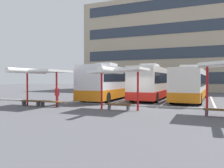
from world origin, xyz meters
TOP-DOWN VIEW (x-y plane):
  - ground_plane at (0.00, 0.00)m, footprint 160.00×160.00m
  - terminal_building at (0.03, 30.78)m, footprint 34.81×14.89m
  - coach_bus_0 at (-4.01, 5.74)m, footprint 3.02×12.10m
  - coach_bus_1 at (0.17, 7.12)m, footprint 2.69×10.79m
  - coach_bus_2 at (4.04, 7.27)m, footprint 3.10×12.01m
  - lane_stripe_0 at (-6.08, 6.70)m, footprint 0.16×14.00m
  - lane_stripe_1 at (-2.03, 6.70)m, footprint 0.16×14.00m
  - lane_stripe_2 at (2.03, 6.70)m, footprint 0.16×14.00m
  - lane_stripe_3 at (6.08, 6.70)m, footprint 0.16×14.00m
  - waiting_shelter_0 at (-6.68, -2.83)m, footprint 3.88×4.99m
  - bench_0 at (-7.58, -2.74)m, footprint 1.75×0.43m
  - bench_1 at (-5.78, -2.55)m, footprint 2.01×0.51m
  - waiting_shelter_1 at (-0.18, -2.59)m, footprint 3.68×4.54m
  - bench_2 at (-0.18, -2.44)m, footprint 1.69×0.43m
  - bench_3 at (6.07, -2.90)m, footprint 1.69×0.47m
  - platform_kerb at (0.00, 0.18)m, footprint 44.00×0.24m
  - waiting_passenger_1 at (-5.95, -1.52)m, footprint 0.51×0.43m

SIDE VIEW (x-z plane):
  - ground_plane at x=0.00m, z-range 0.00..0.00m
  - lane_stripe_0 at x=-6.08m, z-range 0.00..0.01m
  - lane_stripe_1 at x=-2.03m, z-range 0.00..0.01m
  - lane_stripe_2 at x=2.03m, z-range 0.00..0.01m
  - lane_stripe_3 at x=6.08m, z-range 0.00..0.01m
  - platform_kerb at x=0.00m, z-range 0.00..0.12m
  - bench_3 at x=6.07m, z-range 0.11..0.56m
  - bench_2 at x=-0.18m, z-range 0.11..0.56m
  - bench_0 at x=-7.58m, z-range 0.11..0.56m
  - bench_1 at x=-5.78m, z-range 0.12..0.57m
  - waiting_passenger_1 at x=-5.95m, z-range 0.11..1.70m
  - coach_bus_2 at x=4.04m, z-range -0.14..3.33m
  - coach_bus_1 at x=0.17m, z-range -0.13..3.56m
  - coach_bus_0 at x=-4.01m, z-range -0.15..3.63m
  - waiting_shelter_1 at x=-0.18m, z-range 1.20..4.10m
  - waiting_shelter_0 at x=-6.68m, z-range 1.25..4.17m
  - terminal_building at x=0.03m, z-range -1.37..18.85m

